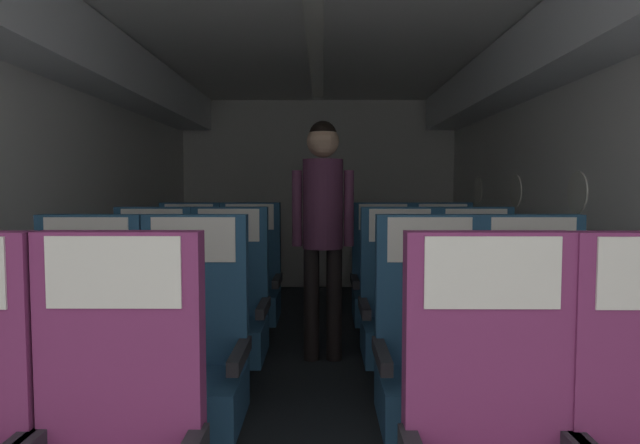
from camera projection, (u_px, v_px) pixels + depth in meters
ground at (314, 382)px, 3.48m from camera, size 3.53×6.92×0.02m
fuselage_shell at (315, 120)px, 3.63m from camera, size 3.41×6.57×2.31m
seat_b_left_window at (82, 363)px, 2.39m from camera, size 0.50×0.47×1.10m
seat_b_left_aisle at (191, 363)px, 2.40m from camera, size 0.50×0.47×1.10m
seat_b_right_aisle at (537, 364)px, 2.39m from camera, size 0.50×0.47×1.10m
seat_b_right_window at (432, 363)px, 2.40m from camera, size 0.50×0.47×1.10m
seat_c_left_window at (149, 315)px, 3.30m from camera, size 0.50×0.47×1.10m
seat_c_left_aisle at (227, 314)px, 3.32m from camera, size 0.50×0.47×1.10m
seat_c_right_aisle at (478, 315)px, 3.31m from camera, size 0.50×0.47×1.10m
seat_c_right_window at (401, 315)px, 3.31m from camera, size 0.50×0.47×1.10m
seat_d_left_window at (187, 287)px, 4.23m from camera, size 0.50×0.47×1.10m
seat_d_left_aisle at (249, 286)px, 4.24m from camera, size 0.50×0.47×1.10m
seat_d_right_aisle at (444, 287)px, 4.24m from camera, size 0.50×0.47×1.10m
seat_d_right_window at (384, 287)px, 4.22m from camera, size 0.50×0.47×1.10m
flight_attendant at (323, 213)px, 3.84m from camera, size 0.43×0.28×1.67m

